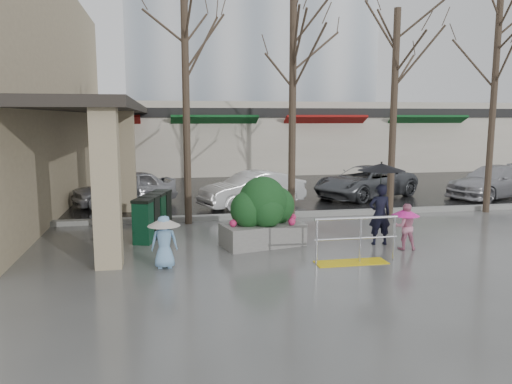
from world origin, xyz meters
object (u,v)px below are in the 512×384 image
object	(u,v)px
tree_mideast	(396,63)
car_b	(252,189)
tree_east	(497,48)
planter	(263,213)
tree_midwest	(293,47)
woman	(380,194)
car_d	(494,182)
child_blue	(164,236)
news_boxes	(153,215)
car_a	(125,188)
handrail	(354,246)
tree_west	(185,50)
child_pink	(405,223)
car_c	(365,182)

from	to	relation	value
tree_mideast	car_b	xyz separation A→B (m)	(-4.10, 2.43, -4.23)
tree_east	planter	distance (m)	9.91
tree_midwest	woman	bearing A→B (deg)	-67.82
tree_midwest	car_d	world-z (taller)	tree_midwest
tree_east	child_blue	bearing A→B (deg)	-157.69
news_boxes	car_a	world-z (taller)	car_a
tree_east	handrail	bearing A→B (deg)	-144.14
tree_west	child_pink	bearing A→B (deg)	-38.26
car_b	car_a	bearing A→B (deg)	-125.03
tree_west	car_a	bearing A→B (deg)	120.27
car_d	woman	bearing A→B (deg)	-70.36
car_b	car_c	world-z (taller)	same
tree_midwest	child_blue	xyz separation A→B (m)	(-3.94, -4.40, -4.54)
handrail	car_c	bearing A→B (deg)	65.62
woman	news_boxes	world-z (taller)	woman
child_pink	car_b	xyz separation A→B (m)	(-2.60, 6.38, -0.02)
car_b	car_c	distance (m)	4.91
handrail	tree_west	world-z (taller)	tree_west
tree_east	planter	size ratio (longest dim) A/B	3.32
tree_east	car_a	distance (m)	13.49
car_c	car_d	world-z (taller)	same
handrail	car_d	bearing A→B (deg)	40.38
tree_midwest	handrail	bearing A→B (deg)	-88.09
tree_mideast	planter	bearing A→B (deg)	-148.62
child_pink	car_a	xyz separation A→B (m)	(-7.10, 7.54, -0.02)
tree_mideast	planter	xyz separation A→B (m)	(-4.81, -2.93, -4.03)
car_c	car_b	bearing A→B (deg)	-103.31
car_d	child_blue	bearing A→B (deg)	-80.23
handrail	car_b	bearing A→B (deg)	97.53
handrail	car_d	world-z (taller)	car_d
woman	car_b	world-z (taller)	woman
handrail	car_d	xyz separation A→B (m)	(8.90, 7.56, 0.25)
tree_west	tree_midwest	distance (m)	3.20
woman	child_pink	world-z (taller)	woman
handrail	tree_mideast	world-z (taller)	tree_mideast
child_blue	car_c	distance (m)	11.26
tree_east	car_d	world-z (taller)	tree_east
tree_midwest	planter	world-z (taller)	tree_midwest
tree_west	car_b	bearing A→B (deg)	45.36
car_a	car_b	size ratio (longest dim) A/B	0.97
news_boxes	car_a	distance (m)	5.18
woman	car_b	size ratio (longest dim) A/B	0.55
handrail	car_d	distance (m)	11.68
car_d	tree_midwest	bearing A→B (deg)	-92.15
car_b	tree_east	bearing A→B (deg)	51.72
tree_east	car_c	world-z (taller)	tree_east
handrail	tree_midwest	size ratio (longest dim) A/B	0.27
news_boxes	car_a	size ratio (longest dim) A/B	0.56
tree_east	child_blue	size ratio (longest dim) A/B	6.31
tree_west	woman	bearing A→B (deg)	-36.53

